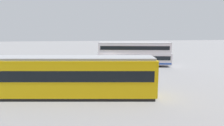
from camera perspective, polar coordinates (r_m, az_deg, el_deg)
The scene contains 6 objects.
ground_plane at distance 29.01m, azimuth -0.75°, elevation -1.91°, with size 160.00×160.00×0.00m, color slate.
double_decker_bus at distance 31.82m, azimuth 6.39°, elevation 2.62°, with size 11.82×4.61×3.83m.
tram_yellow at distance 17.40m, azimuth -13.36°, elevation -3.73°, with size 15.57×4.70×3.50m.
pedestrian_near_railing at distance 24.31m, azimuth -10.46°, elevation -1.85°, with size 0.43×0.43×1.75m.
pedestrian_railing at distance 23.28m, azimuth -7.36°, elevation -2.94°, with size 9.16×0.26×1.08m.
info_sign at distance 22.93m, azimuth -22.56°, elevation -1.47°, with size 1.07×0.36×2.39m.
Camera 1 is at (3.58, 28.22, 5.70)m, focal length 31.67 mm.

